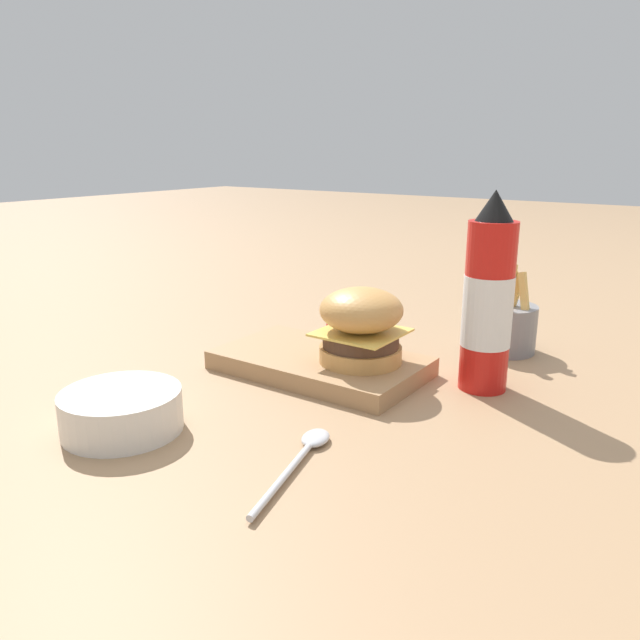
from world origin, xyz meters
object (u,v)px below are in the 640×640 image
fries_basket (504,325)px  side_bowl (122,410)px  ketchup_bottle (488,302)px  burger (361,325)px  spoon (305,450)px  serving_board (320,363)px

fries_basket → side_bowl: 0.58m
side_bowl → ketchup_bottle: bearing=-128.6°
burger → side_bowl: 0.32m
side_bowl → spoon: 0.21m
serving_board → side_bowl: bearing=75.3°
serving_board → spoon: bearing=121.5°
ketchup_bottle → fries_basket: (0.03, -0.17, -0.08)m
fries_basket → spoon: size_ratio=0.75×
fries_basket → serving_board: bearing=53.8°
serving_board → side_bowl: side_bowl is taller
burger → spoon: bearing=107.2°
side_bowl → spoon: (-0.20, -0.07, -0.02)m
ketchup_bottle → side_bowl: 0.46m
serving_board → fries_basket: bearing=-126.2°
side_bowl → burger: bearing=-115.3°
ketchup_bottle → fries_basket: 0.19m
fries_basket → spoon: 0.45m
ketchup_bottle → spoon: (0.08, 0.28, -0.11)m
burger → side_bowl: (0.13, 0.29, -0.05)m
ketchup_bottle → side_bowl: size_ratio=1.93×
spoon → burger: bearing=2.0°
serving_board → fries_basket: 0.30m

